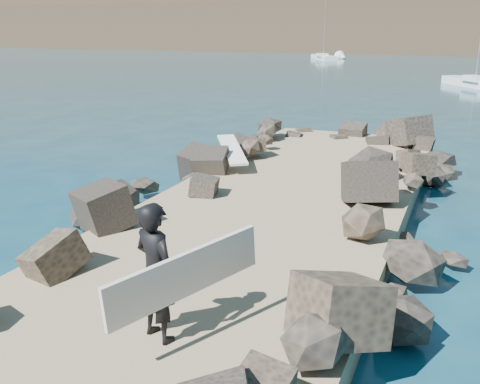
# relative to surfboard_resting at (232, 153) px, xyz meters

# --- Properties ---
(ground) EXTENTS (800.00, 800.00, 0.00)m
(ground) POSITION_rel_surfboard_resting_xyz_m (2.38, -3.97, -1.04)
(ground) COLOR #0F384C
(ground) RESTS_ON ground
(jetty) EXTENTS (6.00, 26.00, 0.60)m
(jetty) POSITION_rel_surfboard_resting_xyz_m (2.38, -5.97, -0.74)
(jetty) COLOR #8C7759
(jetty) RESTS_ON ground
(riprap_left) EXTENTS (2.60, 22.00, 1.00)m
(riprap_left) POSITION_rel_surfboard_resting_xyz_m (-0.52, -5.47, -0.54)
(riprap_left) COLOR black
(riprap_left) RESTS_ON ground
(riprap_right) EXTENTS (2.60, 22.00, 1.00)m
(riprap_right) POSITION_rel_surfboard_resting_xyz_m (5.28, -5.47, -0.54)
(riprap_right) COLOR black
(riprap_right) RESTS_ON ground
(surfboard_resting) EXTENTS (1.68, 2.05, 0.07)m
(surfboard_resting) POSITION_rel_surfboard_resting_xyz_m (0.00, 0.00, 0.00)
(surfboard_resting) COLOR white
(surfboard_resting) RESTS_ON riprap_left
(surfer_with_board) EXTENTS (1.41, 2.23, 1.95)m
(surfer_with_board) POSITION_rel_surfboard_resting_xyz_m (2.93, -8.97, 0.55)
(surfer_with_board) COLOR black
(surfer_with_board) RESTS_ON jetty
(sailboat_c) EXTENTS (5.52, 7.15, 8.99)m
(sailboat_c) POSITION_rel_surfboard_resting_xyz_m (6.78, 34.19, -0.69)
(sailboat_c) COLOR white
(sailboat_c) RESTS_ON ground
(sailboat_e) EXTENTS (5.78, 8.10, 9.90)m
(sailboat_e) POSITION_rel_surfboard_resting_xyz_m (-14.82, 68.15, -0.69)
(sailboat_e) COLOR white
(sailboat_e) RESTS_ON ground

